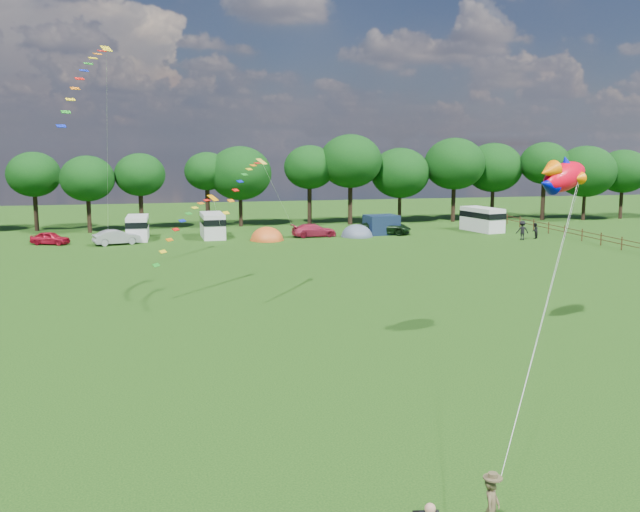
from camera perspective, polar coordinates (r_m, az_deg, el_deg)
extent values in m
plane|color=black|center=(26.77, 3.88, -11.13)|extent=(180.00, 180.00, 0.00)
cylinder|color=black|center=(81.70, -21.77, 3.25)|extent=(0.47, 0.47, 3.90)
ellipsoid|color=black|center=(81.44, -21.94, 6.08)|extent=(5.58, 5.58, 4.74)
cylinder|color=black|center=(78.00, -17.99, 3.08)|extent=(0.44, 0.44, 3.56)
ellipsoid|color=black|center=(77.73, -18.12, 5.91)|extent=(5.56, 5.56, 4.73)
cylinder|color=black|center=(78.65, -14.11, 3.43)|extent=(0.47, 0.47, 3.95)
ellipsoid|color=black|center=(78.38, -14.22, 6.33)|extent=(5.33, 5.33, 4.53)
cylinder|color=black|center=(80.58, -8.97, 3.86)|extent=(0.50, 0.50, 4.33)
ellipsoid|color=black|center=(80.33, -9.04, 6.72)|extent=(4.95, 4.95, 4.21)
cylinder|color=black|center=(80.49, -6.36, 3.54)|extent=(0.43, 0.43, 3.31)
ellipsoid|color=black|center=(80.20, -6.41, 6.60)|extent=(7.03, 7.03, 5.98)
cylinder|color=black|center=(81.94, -0.84, 4.06)|extent=(0.50, 0.50, 4.36)
ellipsoid|color=black|center=(81.68, -0.85, 7.12)|extent=(5.84, 5.84, 4.97)
cylinder|color=black|center=(82.16, 2.43, 4.13)|extent=(0.51, 0.51, 4.55)
ellipsoid|color=black|center=(81.90, 2.45, 7.59)|extent=(7.15, 7.15, 6.08)
cylinder|color=black|center=(84.74, 6.38, 3.78)|extent=(0.42, 0.42, 3.21)
ellipsoid|color=black|center=(84.46, 6.43, 6.61)|extent=(6.90, 6.90, 5.86)
cylinder|color=black|center=(86.43, 10.61, 4.10)|extent=(0.48, 0.48, 4.17)
ellipsoid|color=black|center=(86.17, 10.71, 7.26)|extent=(7.16, 7.16, 6.09)
cylinder|color=black|center=(90.71, 13.61, 4.06)|extent=(0.45, 0.45, 3.66)
ellipsoid|color=black|center=(90.46, 13.71, 6.89)|extent=(7.05, 7.05, 5.99)
cylinder|color=black|center=(91.04, 17.41, 4.23)|extent=(0.52, 0.52, 4.65)
ellipsoid|color=black|center=(90.81, 17.54, 7.10)|extent=(5.96, 5.96, 5.06)
cylinder|color=black|center=(92.46, 20.34, 3.70)|extent=(0.42, 0.42, 3.19)
ellipsoid|color=black|center=(92.21, 20.49, 6.36)|extent=(7.23, 7.23, 6.14)
cylinder|color=black|center=(95.82, 22.93, 3.82)|extent=(0.44, 0.44, 3.52)
ellipsoid|color=black|center=(95.59, 23.08, 6.26)|extent=(6.22, 6.22, 5.28)
cylinder|color=#472D19|center=(67.39, 22.99, 0.93)|extent=(0.12, 0.12, 1.20)
cylinder|color=#472D19|center=(66.15, 23.76, 1.05)|extent=(0.08, 3.00, 0.08)
cylinder|color=#472D19|center=(66.20, 23.74, 0.71)|extent=(0.08, 3.00, 0.08)
cylinder|color=#472D19|center=(69.82, 21.56, 1.27)|extent=(0.12, 0.12, 1.20)
cylinder|color=#472D19|center=(68.56, 22.28, 1.39)|extent=(0.08, 3.00, 0.08)
cylinder|color=#472D19|center=(68.60, 22.26, 1.06)|extent=(0.08, 3.00, 0.08)
cylinder|color=#472D19|center=(72.29, 20.23, 1.59)|extent=(0.12, 0.12, 1.20)
cylinder|color=#472D19|center=(71.01, 20.90, 1.71)|extent=(0.08, 3.00, 0.08)
cylinder|color=#472D19|center=(71.06, 20.88, 1.39)|extent=(0.08, 3.00, 0.08)
cylinder|color=#472D19|center=(74.80, 18.98, 1.88)|extent=(0.12, 0.12, 1.20)
cylinder|color=#472D19|center=(73.50, 19.61, 2.01)|extent=(0.08, 3.00, 0.08)
cylinder|color=#472D19|center=(73.55, 19.59, 1.70)|extent=(0.08, 3.00, 0.08)
cylinder|color=#472D19|center=(77.35, 17.82, 2.16)|extent=(0.12, 0.12, 1.20)
cylinder|color=#472D19|center=(76.03, 18.40, 2.29)|extent=(0.08, 3.00, 0.08)
cylinder|color=#472D19|center=(76.08, 18.39, 1.99)|extent=(0.08, 3.00, 0.08)
cylinder|color=#472D19|center=(79.93, 16.73, 2.42)|extent=(0.12, 0.12, 1.20)
cylinder|color=#472D19|center=(78.60, 17.28, 2.55)|extent=(0.08, 3.00, 0.08)
cylinder|color=#472D19|center=(78.64, 17.26, 2.26)|extent=(0.08, 3.00, 0.08)
cylinder|color=#472D19|center=(82.53, 15.71, 2.66)|extent=(0.12, 0.12, 1.20)
cylinder|color=#472D19|center=(81.19, 16.22, 2.79)|extent=(0.08, 3.00, 0.08)
cylinder|color=#472D19|center=(81.23, 16.21, 2.51)|extent=(0.08, 3.00, 0.08)
cylinder|color=#472D19|center=(85.16, 14.75, 2.88)|extent=(0.12, 0.12, 1.20)
cylinder|color=#472D19|center=(83.81, 15.23, 3.01)|extent=(0.08, 3.00, 0.08)
cylinder|color=#472D19|center=(83.85, 15.22, 2.74)|extent=(0.08, 3.00, 0.08)
imported|color=#AC0E26|center=(70.08, -20.78, 1.34)|extent=(3.87, 2.61, 1.20)
imported|color=#92959A|center=(68.11, -15.95, 1.46)|extent=(4.20, 2.55, 1.39)
imported|color=#AA1F3B|center=(71.05, -0.49, 2.06)|extent=(4.39, 1.97, 1.30)
imported|color=black|center=(73.36, 5.18, 2.32)|extent=(5.99, 4.31, 1.49)
cube|color=silver|center=(71.11, -14.39, 2.20)|extent=(2.10, 4.68, 2.31)
cube|color=black|center=(71.06, -14.40, 2.58)|extent=(2.14, 4.77, 0.55)
cylinder|color=black|center=(69.77, -14.42, 1.38)|extent=(0.66, 0.26, 0.65)
cylinder|color=black|center=(72.65, -14.30, 1.68)|extent=(0.66, 0.26, 0.65)
cube|color=silver|center=(71.14, -8.59, 2.43)|extent=(2.19, 4.92, 2.44)
cube|color=black|center=(71.09, -8.60, 2.83)|extent=(2.24, 5.02, 0.58)
cylinder|color=black|center=(69.73, -8.45, 1.58)|extent=(0.69, 0.27, 0.69)
cylinder|color=black|center=(72.76, -8.70, 1.88)|extent=(0.69, 0.27, 0.69)
cube|color=silver|center=(77.54, 12.84, 2.87)|extent=(3.15, 5.37, 2.52)
cube|color=black|center=(77.49, 12.86, 3.25)|extent=(3.22, 5.48, 0.60)
cylinder|color=black|center=(76.40, 13.55, 2.08)|extent=(0.75, 0.40, 0.71)
cylinder|color=black|center=(78.89, 12.12, 2.34)|extent=(0.75, 0.40, 0.71)
ellipsoid|color=#CB541D|center=(68.74, -4.26, 1.28)|extent=(3.13, 3.60, 2.57)
cylinder|color=#CB541D|center=(68.74, -4.26, 1.29)|extent=(3.29, 3.29, 0.08)
ellipsoid|color=#4C586D|center=(71.41, 2.96, 1.58)|extent=(3.07, 3.53, 2.40)
cylinder|color=#4C586D|center=(71.40, 2.96, 1.59)|extent=(3.23, 3.23, 0.08)
cube|color=#122039|center=(73.33, 4.93, 2.51)|extent=(3.43, 2.91, 1.97)
imported|color=brown|center=(18.03, 13.57, -19.13)|extent=(0.65, 0.66, 1.54)
sphere|color=tan|center=(16.62, 8.80, -19.35)|extent=(0.25, 0.25, 0.25)
ellipsoid|color=#F30018|center=(35.02, 18.96, 6.01)|extent=(3.47, 2.64, 1.90)
ellipsoid|color=gold|center=(35.03, 18.95, 5.77)|extent=(2.17, 1.63, 1.04)
cone|color=#FF6F00|center=(33.78, 17.77, 6.48)|extent=(1.42, 1.28, 1.00)
cone|color=#0007A8|center=(33.80, 17.72, 5.48)|extent=(1.42, 1.28, 1.00)
cone|color=#0007A8|center=(35.09, 19.10, 7.01)|extent=(1.01, 1.07, 0.85)
sphere|color=white|center=(36.17, 19.41, 6.35)|extent=(0.32, 0.32, 0.32)
sphere|color=black|center=(36.27, 19.40, 6.35)|extent=(0.16, 0.16, 0.16)
cube|color=yellow|center=(54.25, -16.73, 15.60)|extent=(0.89, 0.86, 0.42)
cube|color=red|center=(53.75, -17.05, 15.41)|extent=(0.66, 0.55, 0.12)
cube|color=orange|center=(53.24, -17.37, 15.18)|extent=(0.66, 0.55, 0.13)
cube|color=yellow|center=(52.74, -17.70, 14.85)|extent=(0.66, 0.55, 0.14)
cube|color=#198C1E|center=(52.22, -18.03, 14.42)|extent=(0.66, 0.54, 0.15)
cube|color=#0C1EB2|center=(51.70, -18.36, 13.91)|extent=(0.65, 0.54, 0.16)
cube|color=red|center=(51.18, -18.69, 13.29)|extent=(0.65, 0.54, 0.17)
cube|color=orange|center=(50.67, -19.01, 12.56)|extent=(0.65, 0.53, 0.18)
cube|color=yellow|center=(50.16, -19.34, 11.73)|extent=(0.64, 0.52, 0.19)
cube|color=#198C1E|center=(49.66, -19.67, 10.80)|extent=(0.64, 0.52, 0.20)
cube|color=#0C1EB2|center=(49.17, -20.00, 9.75)|extent=(0.63, 0.51, 0.21)
cube|color=#F59703|center=(45.97, -8.57, 4.62)|extent=(0.79, 0.81, 0.38)
cube|color=red|center=(45.51, -9.03, 4.43)|extent=(0.51, 0.60, 0.11)
cube|color=orange|center=(45.04, -9.50, 4.19)|extent=(0.51, 0.60, 0.12)
cube|color=yellow|center=(44.59, -9.98, 3.83)|extent=(0.50, 0.59, 0.13)
cube|color=#198C1E|center=(44.16, -10.46, 3.37)|extent=(0.50, 0.59, 0.14)
cube|color=#0C1EB2|center=(43.73, -10.95, 2.79)|extent=(0.50, 0.59, 0.15)
cube|color=red|center=(43.33, -11.45, 2.09)|extent=(0.49, 0.59, 0.16)
cube|color=orange|center=(42.94, -11.95, 1.28)|extent=(0.49, 0.58, 0.17)
cube|color=yellow|center=(42.58, -12.46, 0.35)|extent=(0.48, 0.58, 0.17)
cube|color=#198C1E|center=(42.24, -12.97, -0.71)|extent=(0.48, 0.58, 0.18)
cube|color=yellow|center=(41.88, -4.69, 7.54)|extent=(0.71, 0.73, 0.34)
cube|color=red|center=(41.31, -5.02, 7.42)|extent=(0.47, 0.53, 0.10)
cube|color=orange|center=(40.73, -5.36, 7.24)|extent=(0.46, 0.53, 0.11)
cube|color=yellow|center=(40.16, -5.70, 6.93)|extent=(0.46, 0.53, 0.11)
cube|color=#198C1E|center=(39.60, -6.05, 6.50)|extent=(0.46, 0.53, 0.12)
cube|color=#0C1EB2|center=(39.04, -6.41, 5.95)|extent=(0.46, 0.52, 0.13)
cube|color=red|center=(38.50, -6.77, 5.25)|extent=(0.45, 0.52, 0.14)
cube|color=orange|center=(37.97, -7.15, 4.42)|extent=(0.45, 0.52, 0.15)
cube|color=yellow|center=(37.45, -7.53, 3.44)|extent=(0.44, 0.51, 0.16)
imported|color=black|center=(72.77, 16.81, 1.95)|extent=(0.88, 0.85, 1.56)
imported|color=black|center=(71.34, 15.88, 1.98)|extent=(1.29, 0.75, 1.88)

